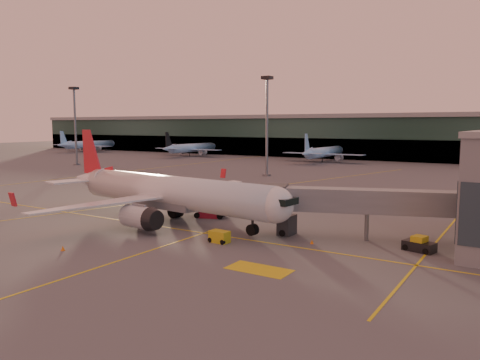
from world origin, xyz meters
The scene contains 15 objects.
ground centered at (0.00, 0.00, 0.00)m, with size 600.00×600.00×0.00m, color #4C4F54.
taxi_markings centered at (-7.32, 44.49, 0.01)m, with size 100.12×173.00×0.01m.
terminal centered at (0.00, 141.79, 8.76)m, with size 400.00×20.00×17.60m.
mast_west_far centered at (-90.00, 62.00, 14.86)m, with size 2.40×2.40×25.60m.
mast_west_near centered at (-20.00, 66.00, 14.86)m, with size 2.40×2.40×25.60m.
distant_aircraft_row centered at (-21.00, 118.00, 0.00)m, with size 290.00×34.00×13.00m.
main_airplane centered at (-3.49, 7.76, 4.06)m, with size 41.38×37.38×12.49m.
jet_bridge centered at (24.38, 12.68, 4.26)m, with size 25.88×11.54×6.08m.
catering_truck centered at (-0.33, 13.45, 2.40)m, with size 5.91×3.98×4.22m.
gpu_cart centered at (9.25, 2.22, 0.65)m, with size 2.38×1.53×1.34m.
pushback_tug centered at (29.13, 10.44, 0.66)m, with size 3.52×2.49×1.64m.
cone_nose centered at (18.36, 7.24, 0.23)m, with size 0.38×0.38×0.48m.
cone_tail centered at (-23.78, 7.09, 0.25)m, with size 0.41×0.41×0.52m.
cone_wing_right centered at (-2.80, -9.47, 0.26)m, with size 0.42×0.42×0.53m.
cone_wing_left centered at (-5.03, 26.30, 0.30)m, with size 0.49×0.49×0.62m.
Camera 1 is at (38.79, -40.27, 13.21)m, focal length 35.00 mm.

